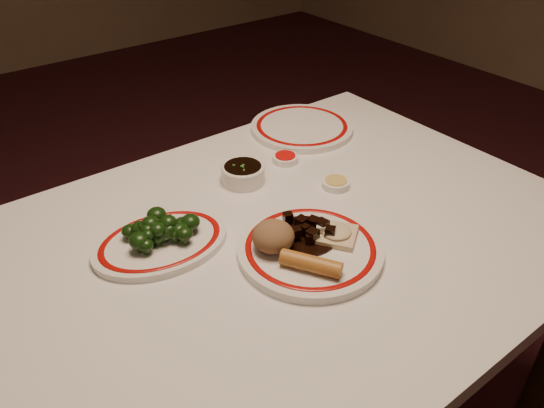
{
  "coord_description": "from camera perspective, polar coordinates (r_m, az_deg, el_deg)",
  "views": [
    {
      "loc": [
        -0.55,
        -0.66,
        1.4
      ],
      "look_at": [
        -0.01,
        0.04,
        0.8
      ],
      "focal_mm": 35.0,
      "sensor_mm": 36.0,
      "label": 1
    }
  ],
  "objects": [
    {
      "name": "broccoli_plate",
      "position": [
        1.05,
        -11.88,
        -4.06
      ],
      "size": [
        0.29,
        0.26,
        0.02
      ],
      "color": "white",
      "rests_on": "dining_table"
    },
    {
      "name": "fried_wonton",
      "position": [
        1.03,
        6.94,
        -3.16
      ],
      "size": [
        0.1,
        0.1,
        0.02
      ],
      "color": "beige",
      "rests_on": "main_plate"
    },
    {
      "name": "rice_mound",
      "position": [
        0.99,
        0.14,
        -3.49
      ],
      "size": [
        0.08,
        0.08,
        0.06
      ],
      "primitive_type": "ellipsoid",
      "color": "brown",
      "rests_on": "main_plate"
    },
    {
      "name": "sweet_sour_dish",
      "position": [
        1.31,
        1.43,
        4.93
      ],
      "size": [
        0.06,
        0.06,
        0.02
      ],
      "color": "white",
      "rests_on": "dining_table"
    },
    {
      "name": "stirfry_heap",
      "position": [
        1.03,
        3.62,
        -3.01
      ],
      "size": [
        0.13,
        0.13,
        0.03
      ],
      "color": "black",
      "rests_on": "main_plate"
    },
    {
      "name": "spring_roll",
      "position": [
        0.95,
        4.2,
        -6.41
      ],
      "size": [
        0.08,
        0.11,
        0.03
      ],
      "primitive_type": "cylinder",
      "rotation": [
        1.57,
        0.0,
        0.55
      ],
      "color": "#B2742B",
      "rests_on": "main_plate"
    },
    {
      "name": "broccoli_pile",
      "position": [
        1.04,
        -12.03,
        -2.66
      ],
      "size": [
        0.15,
        0.12,
        0.05
      ],
      "color": "#23471C",
      "rests_on": "broccoli_plate"
    },
    {
      "name": "mustard_dish",
      "position": [
        1.22,
        6.87,
        2.22
      ],
      "size": [
        0.06,
        0.06,
        0.02
      ],
      "color": "white",
      "rests_on": "dining_table"
    },
    {
      "name": "main_plate",
      "position": [
        1.02,
        4.13,
        -4.89
      ],
      "size": [
        0.36,
        0.36,
        0.02
      ],
      "color": "white",
      "rests_on": "dining_table"
    },
    {
      "name": "far_plate",
      "position": [
        1.46,
        3.22,
        8.25
      ],
      "size": [
        0.36,
        0.36,
        0.02
      ],
      "color": "white",
      "rests_on": "dining_table"
    },
    {
      "name": "dining_table",
      "position": [
        1.14,
        1.74,
        -6.52
      ],
      "size": [
        1.2,
        0.9,
        0.75
      ],
      "color": "white",
      "rests_on": "ground"
    },
    {
      "name": "soy_bowl",
      "position": [
        1.22,
        -3.14,
        3.25
      ],
      "size": [
        0.1,
        0.1,
        0.04
      ],
      "color": "white",
      "rests_on": "dining_table"
    }
  ]
}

